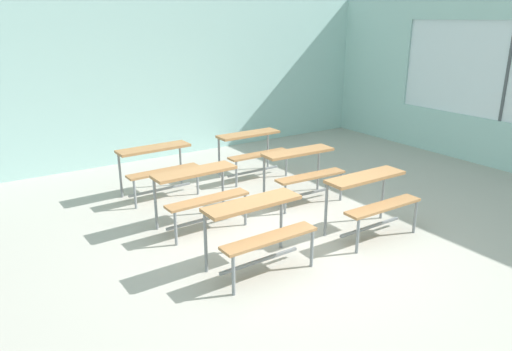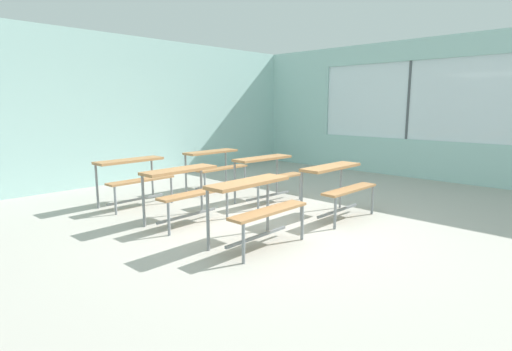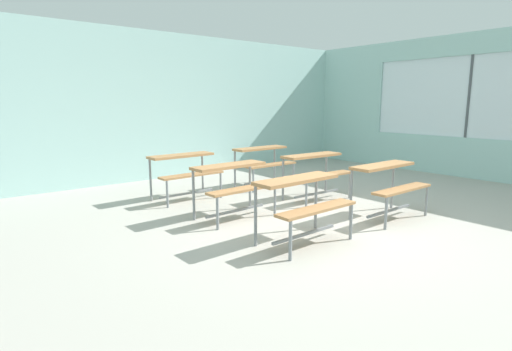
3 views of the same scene
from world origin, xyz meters
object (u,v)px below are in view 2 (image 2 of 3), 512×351
desk_bench_r0c1 (337,179)px  desk_bench_r2c0 (134,171)px  desk_bench_r1c0 (185,182)px  desk_bench_r0c0 (255,197)px  desk_bench_r2c1 (215,161)px  desk_bench_r1c1 (267,168)px

desk_bench_r0c1 → desk_bench_r2c0: same height
desk_bench_r0c1 → desk_bench_r1c0: (-1.67, 1.35, 0.00)m
desk_bench_r0c0 → desk_bench_r1c0: size_ratio=0.99×
desk_bench_r0c0 → desk_bench_r0c1: 1.64m
desk_bench_r1c0 → desk_bench_r2c1: size_ratio=1.01×
desk_bench_r0c1 → desk_bench_r1c0: size_ratio=0.98×
desk_bench_r0c1 → desk_bench_r1c1: size_ratio=0.98×
desk_bench_r1c0 → desk_bench_r2c0: bearing=88.0°
desk_bench_r0c1 → desk_bench_r1c0: 2.15m
desk_bench_r0c0 → desk_bench_r0c1: same height
desk_bench_r1c1 → desk_bench_r1c0: bearing=-177.2°
desk_bench_r1c0 → desk_bench_r0c0: bearing=-91.0°
desk_bench_r0c0 → desk_bench_r1c0: same height
desk_bench_r0c0 → desk_bench_r1c1: same height
desk_bench_r2c1 → desk_bench_r1c0: bearing=-141.5°
desk_bench_r2c0 → desk_bench_r0c0: bearing=-91.2°
desk_bench_r1c0 → desk_bench_r1c1: size_ratio=1.00×
desk_bench_r0c1 → desk_bench_r1c0: same height
desk_bench_r1c1 → desk_bench_r2c0: 2.16m
desk_bench_r0c0 → desk_bench_r1c1: size_ratio=0.99×
desk_bench_r2c0 → desk_bench_r0c1: bearing=-60.3°
desk_bench_r2c0 → desk_bench_r2c1: bearing=-2.4°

